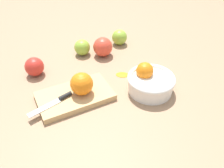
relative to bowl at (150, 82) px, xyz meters
The scene contains 10 objects.
ground_plane 0.20m from the bowl, 51.73° to the right, with size 2.40×2.40×0.00m, color #997556.
bowl is the anchor object (origin of this frame).
cutting_board 0.27m from the bowl, 21.00° to the right, with size 0.25×0.14×0.02m, color tan.
orange_on_board 0.24m from the bowl, 21.32° to the right, with size 0.08×0.08×0.08m, color orange.
knife 0.32m from the bowl, 15.57° to the right, with size 0.16×0.04×0.01m.
apple_front_left 0.35m from the bowl, 104.28° to the right, with size 0.07×0.07×0.07m, color #8EB738.
apple_front_left_2 0.29m from the bowl, 84.34° to the right, with size 0.08×0.08×0.08m, color #D6422D.
apple_front_right 0.44m from the bowl, 43.08° to the right, with size 0.07×0.07×0.07m, color red.
apple_front_center 0.36m from the bowl, 73.49° to the right, with size 0.07×0.07×0.07m, color #8EB738.
citrus_peel 0.13m from the bowl, 74.76° to the right, with size 0.05×0.04×0.01m, color orange.
Camera 1 is at (0.31, 0.63, 0.54)m, focal length 36.87 mm.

